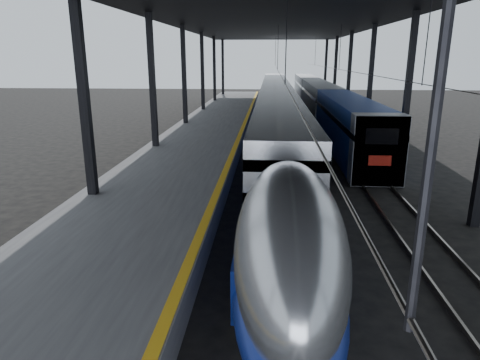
# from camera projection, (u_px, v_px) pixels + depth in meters

# --- Properties ---
(ground) EXTENTS (160.00, 160.00, 0.00)m
(ground) POSITION_uv_depth(u_px,v_px,m) (218.00, 280.00, 12.85)
(ground) COLOR black
(ground) RESTS_ON ground
(platform) EXTENTS (6.00, 80.00, 1.00)m
(platform) POSITION_uv_depth(u_px,v_px,m) (203.00, 139.00, 32.12)
(platform) COLOR #4C4C4F
(platform) RESTS_ON ground
(yellow_strip) EXTENTS (0.30, 80.00, 0.01)m
(yellow_strip) POSITION_uv_depth(u_px,v_px,m) (241.00, 133.00, 31.79)
(yellow_strip) COLOR gold
(yellow_strip) RESTS_ON platform
(rails) EXTENTS (6.52, 80.00, 0.16)m
(rails) POSITION_uv_depth(u_px,v_px,m) (310.00, 146.00, 31.70)
(rails) COLOR slate
(rails) RESTS_ON ground
(canopy) EXTENTS (18.00, 75.00, 9.47)m
(canopy) POSITION_uv_depth(u_px,v_px,m) (278.00, 17.00, 29.38)
(canopy) COLOR black
(canopy) RESTS_ON ground
(tgv_train) EXTENTS (2.79, 65.20, 4.00)m
(tgv_train) POSITION_uv_depth(u_px,v_px,m) (276.00, 112.00, 37.00)
(tgv_train) COLOR #AFB1B6
(tgv_train) RESTS_ON ground
(second_train) EXTENTS (2.69, 56.05, 3.71)m
(second_train) POSITION_uv_depth(u_px,v_px,m) (320.00, 100.00, 47.48)
(second_train) COLOR navy
(second_train) RESTS_ON ground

